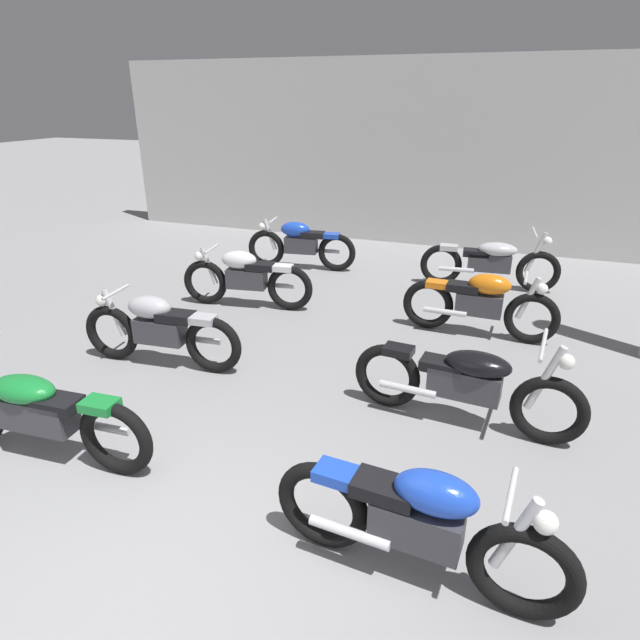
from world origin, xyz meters
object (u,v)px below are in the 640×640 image
motorcycle_left_row_1 (159,329)px  motorcycle_left_row_3 (300,244)px  motorcycle_right_row_1 (466,382)px  motorcycle_left_row_0 (37,411)px  motorcycle_right_row_2 (480,302)px  motorcycle_right_row_0 (418,522)px  motorcycle_left_row_2 (246,277)px  motorcycle_right_row_3 (490,261)px

motorcycle_left_row_1 → motorcycle_left_row_3: 4.02m
motorcycle_left_row_1 → motorcycle_right_row_1: bearing=-0.6°
motorcycle_left_row_0 → motorcycle_right_row_1: bearing=27.7°
motorcycle_left_row_0 → motorcycle_right_row_2: bearing=49.7°
motorcycle_left_row_1 → motorcycle_right_row_0: (3.31, -1.96, 0.00)m
motorcycle_left_row_0 → motorcycle_left_row_3: size_ratio=1.10×
motorcycle_left_row_2 → motorcycle_left_row_3: size_ratio=1.00×
motorcycle_right_row_1 → motorcycle_right_row_2: 2.14m
motorcycle_right_row_3 → motorcycle_right_row_2: bearing=-90.1°
motorcycle_right_row_2 → motorcycle_left_row_3: bearing=149.5°
motorcycle_left_row_0 → motorcycle_right_row_3: size_ratio=1.00×
motorcycle_left_row_1 → motorcycle_right_row_3: motorcycle_right_row_3 is taller
motorcycle_left_row_0 → motorcycle_right_row_0: (3.26, -0.16, 0.01)m
motorcycle_left_row_1 → motorcycle_right_row_1: (3.41, -0.04, -0.01)m
motorcycle_left_row_2 → motorcycle_left_row_3: same height
motorcycle_left_row_0 → motorcycle_left_row_3: (0.06, 5.81, 0.01)m
motorcycle_left_row_2 → motorcycle_right_row_1: size_ratio=0.91×
motorcycle_left_row_1 → motorcycle_right_row_2: 3.97m
motorcycle_left_row_2 → motorcycle_right_row_0: (3.25, -3.96, 0.00)m
motorcycle_left_row_2 → motorcycle_right_row_3: (3.30, 2.06, -0.01)m
motorcycle_left_row_1 → motorcycle_right_row_1: 3.41m
motorcycle_left_row_3 → motorcycle_left_row_1: bearing=-91.6°
motorcycle_left_row_3 → motorcycle_right_row_1: size_ratio=0.91×
motorcycle_right_row_1 → motorcycle_right_row_2: bearing=91.2°
motorcycle_left_row_0 → motorcycle_left_row_3: 5.81m
motorcycle_left_row_2 → motorcycle_right_row_2: bearing=1.8°
motorcycle_right_row_2 → motorcycle_right_row_0: bearing=-90.7°
motorcycle_right_row_3 → motorcycle_left_row_3: bearing=-179.2°
motorcycle_left_row_0 → motorcycle_right_row_1: size_ratio=1.00×
motorcycle_left_row_1 → motorcycle_right_row_0: size_ratio=1.00×
motorcycle_left_row_0 → motorcycle_left_row_2: 3.80m
motorcycle_right_row_2 → motorcycle_left_row_1: bearing=-147.9°
motorcycle_left_row_1 → motorcycle_right_row_1: size_ratio=0.91×
motorcycle_left_row_1 → motorcycle_right_row_2: (3.36, 2.11, 0.00)m
motorcycle_left_row_0 → motorcycle_right_row_0: bearing=-2.9°
motorcycle_left_row_1 → motorcycle_left_row_3: bearing=88.4°
motorcycle_left_row_2 → motorcycle_right_row_1: (3.34, -2.04, -0.01)m
motorcycle_left_row_0 → motorcycle_left_row_3: motorcycle_left_row_0 is taller
motorcycle_left_row_1 → motorcycle_right_row_2: same height
motorcycle_left_row_1 → motorcycle_left_row_2: bearing=88.1°
motorcycle_right_row_3 → motorcycle_right_row_1: bearing=-89.4°
motorcycle_left_row_0 → motorcycle_right_row_3: (3.31, 5.86, 0.00)m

